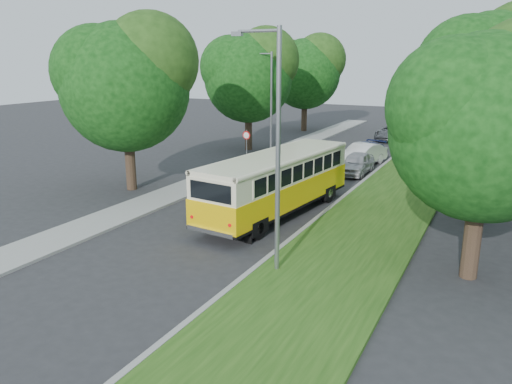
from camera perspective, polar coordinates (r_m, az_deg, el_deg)
The scene contains 13 objects.
ground at distance 21.17m, azimuth -5.46°, elevation -4.45°, with size 120.00×120.00×0.00m, color #2B2B2D.
curb at distance 24.00m, azimuth 8.29°, elevation -1.99°, with size 0.20×70.00×0.15m, color gray.
grass_verge at distance 23.41m, azimuth 13.74°, elevation -2.74°, with size 4.50×70.00×0.13m, color #234C14.
sidewalk at distance 27.69m, azimuth -8.39°, elevation 0.28°, with size 2.20×70.00×0.12m, color gray.
treeline at distance 35.66m, azimuth 14.84°, elevation 12.76°, with size 24.27×41.91×9.46m.
lamppost_near at distance 15.98m, azimuth 2.24°, elevation 5.40°, with size 1.71×0.16×8.00m.
lamppost_far at distance 36.40m, azimuth 1.61°, elevation 10.42°, with size 1.71×0.16×7.50m.
warning_sign at distance 33.03m, azimuth -1.10°, elevation 5.75°, with size 0.56×0.10×2.50m.
vintage_bus at distance 22.82m, azimuth 2.40°, elevation 0.87°, with size 2.53×9.81×2.91m, color yellow, non-canonical shape.
car_silver at distance 31.90m, azimuth 11.41°, elevation 3.23°, with size 1.60×3.97×1.35m, color #AAAAAF.
car_white at distance 34.61m, azimuth 11.98°, elevation 4.20°, with size 1.54×4.41×1.45m, color silver.
car_blue at distance 36.30m, azimuth 12.22°, elevation 4.52°, with size 1.76×4.32×1.25m, color navy.
car_grey at distance 46.14m, azimuth 15.49°, elevation 6.62°, with size 2.39×5.17×1.44m, color #56595D.
Camera 1 is at (10.74, -16.83, 7.04)m, focal length 35.00 mm.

